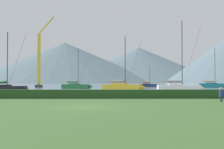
# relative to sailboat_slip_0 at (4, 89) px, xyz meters

# --- Properties ---
(ground_plane) EXTENTS (1000.00, 1000.00, 0.00)m
(ground_plane) POSITION_rel_sailboat_slip_0_xyz_m (14.64, -26.88, -0.66)
(ground_plane) COLOR #3D602D
(harbor_water) EXTENTS (320.00, 246.00, 0.00)m
(harbor_water) POSITION_rel_sailboat_slip_0_xyz_m (14.64, 110.12, -0.66)
(harbor_water) COLOR #8499A8
(harbor_water) RESTS_ON ground_plane
(hedge_line) EXTENTS (80.00, 1.20, 0.92)m
(hedge_line) POSITION_rel_sailboat_slip_0_xyz_m (14.64, -15.88, -0.20)
(hedge_line) COLOR #284C23
(hedge_line) RESTS_ON ground_plane
(sailboat_slip_0) EXTENTS (8.11, 3.99, 9.56)m
(sailboat_slip_0) POSITION_rel_sailboat_slip_0_xyz_m (0.00, 0.00, 0.00)
(sailboat_slip_0) COLOR black
(sailboat_slip_0) RESTS_ON harbor_water
(sailboat_slip_1) EXTENTS (8.46, 2.76, 12.42)m
(sailboat_slip_1) POSITION_rel_sailboat_slip_0_xyz_m (28.59, 5.02, 0.06)
(sailboat_slip_1) COLOR white
(sailboat_slip_1) RESTS_ON harbor_water
(sailboat_slip_3) EXTENTS (6.88, 3.27, 7.28)m
(sailboat_slip_3) POSITION_rel_sailboat_slip_0_xyz_m (29.95, 55.74, -0.11)
(sailboat_slip_3) COLOR navy
(sailboat_slip_3) RESTS_ON harbor_water
(sailboat_slip_4) EXTENTS (9.20, 4.15, 12.14)m
(sailboat_slip_4) POSITION_rel_sailboat_slip_0_xyz_m (47.65, 42.94, 0.10)
(sailboat_slip_4) COLOR #19707A
(sailboat_slip_4) RESTS_ON harbor_water
(sailboat_slip_6) EXTENTS (8.15, 3.81, 10.20)m
(sailboat_slip_6) POSITION_rel_sailboat_slip_0_xyz_m (8.23, 28.76, 0.01)
(sailboat_slip_6) COLOR #236B38
(sailboat_slip_6) RESTS_ON harbor_water
(sailboat_slip_7) EXTENTS (8.91, 4.89, 10.75)m
(sailboat_slip_7) POSITION_rel_sailboat_slip_0_xyz_m (19.12, 13.09, 0.07)
(sailboat_slip_7) COLOR gold
(sailboat_slip_7) RESTS_ON harbor_water
(person_seated_viewer) EXTENTS (0.36, 0.57, 1.25)m
(person_seated_viewer) POSITION_rel_sailboat_slip_0_xyz_m (26.00, -21.55, 0.03)
(person_seated_viewer) COLOR #2D3347
(person_seated_viewer) RESTS_ON ground_plane
(dock_crane) EXTENTS (5.68, 2.00, 21.97)m
(dock_crane) POSITION_rel_sailboat_slip_0_xyz_m (-4.98, 46.42, 6.85)
(dock_crane) COLOR #333338
(dock_crane) RESTS_ON ground_plane
(distant_hill_west_ridge) EXTENTS (237.94, 237.94, 50.58)m
(distant_hill_west_ridge) POSITION_rel_sailboat_slip_0_xyz_m (-38.09, 334.08, 24.63)
(distant_hill_west_ridge) COLOR slate
(distant_hill_west_ridge) RESTS_ON ground_plane
(distant_hill_east_ridge) EXTENTS (224.84, 224.84, 49.48)m
(distant_hill_east_ridge) POSITION_rel_sailboat_slip_0_xyz_m (59.34, 376.99, 24.08)
(distant_hill_east_ridge) COLOR slate
(distant_hill_east_ridge) RESTS_ON ground_plane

